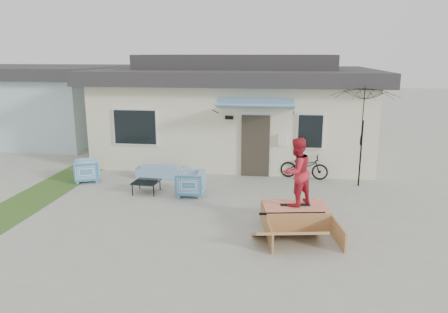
# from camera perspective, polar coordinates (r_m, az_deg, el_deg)

# --- Properties ---
(ground) EXTENTS (90.00, 90.00, 0.00)m
(ground) POSITION_cam_1_polar(r_m,az_deg,el_deg) (10.62, -2.99, -9.06)
(ground) COLOR #9D9E91
(ground) RESTS_ON ground
(grass_strip) EXTENTS (1.40, 8.00, 0.01)m
(grass_strip) POSITION_cam_1_polar(r_m,az_deg,el_deg) (14.22, -22.47, -4.17)
(grass_strip) COLOR #345921
(grass_strip) RESTS_ON ground
(house) EXTENTS (10.80, 8.49, 4.10)m
(house) POSITION_cam_1_polar(r_m,az_deg,el_deg) (17.84, 1.82, 6.68)
(house) COLOR beige
(house) RESTS_ON ground
(neighbor_house) EXTENTS (8.60, 7.60, 3.50)m
(neighbor_house) POSITION_cam_1_polar(r_m,az_deg,el_deg) (23.32, -24.36, 6.74)
(neighbor_house) COLOR silver
(neighbor_house) RESTS_ON ground
(loveseat) EXTENTS (1.66, 0.57, 0.64)m
(loveseat) POSITION_cam_1_polar(r_m,az_deg,el_deg) (14.59, -8.42, -1.51)
(loveseat) COLOR teal
(loveseat) RESTS_ON ground
(armchair_left) EXTENTS (0.96, 0.99, 0.79)m
(armchair_left) POSITION_cam_1_polar(r_m,az_deg,el_deg) (14.66, -17.81, -1.65)
(armchair_left) COLOR teal
(armchair_left) RESTS_ON ground
(armchair_right) EXTENTS (0.78, 0.83, 0.81)m
(armchair_right) POSITION_cam_1_polar(r_m,az_deg,el_deg) (12.60, -4.56, -3.43)
(armchair_right) COLOR teal
(armchair_right) RESTS_ON ground
(coffee_table) EXTENTS (0.78, 0.78, 0.36)m
(coffee_table) POSITION_cam_1_polar(r_m,az_deg,el_deg) (13.07, -10.34, -4.03)
(coffee_table) COLOR black
(coffee_table) RESTS_ON ground
(bicycle) EXTENTS (1.66, 0.80, 1.02)m
(bicycle) POSITION_cam_1_polar(r_m,az_deg,el_deg) (14.48, 10.68, -0.96)
(bicycle) COLOR black
(bicycle) RESTS_ON ground
(patio_umbrella) EXTENTS (2.35, 2.22, 2.20)m
(patio_umbrella) POSITION_cam_1_polar(r_m,az_deg,el_deg) (13.82, 18.03, 3.18)
(patio_umbrella) COLOR black
(patio_umbrella) RESTS_ON ground
(skate_ramp) EXTENTS (1.86, 2.27, 0.51)m
(skate_ramp) POSITION_cam_1_polar(r_m,az_deg,el_deg) (10.57, 9.50, -7.86)
(skate_ramp) COLOR #A17041
(skate_ramp) RESTS_ON ground
(skateboard) EXTENTS (0.74, 0.28, 0.05)m
(skateboard) POSITION_cam_1_polar(r_m,az_deg,el_deg) (10.52, 9.50, -6.36)
(skateboard) COLOR black
(skateboard) RESTS_ON skate_ramp
(skater) EXTENTS (1.01, 1.01, 1.65)m
(skater) POSITION_cam_1_polar(r_m,az_deg,el_deg) (10.27, 9.69, -1.91)
(skater) COLOR red
(skater) RESTS_ON skateboard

